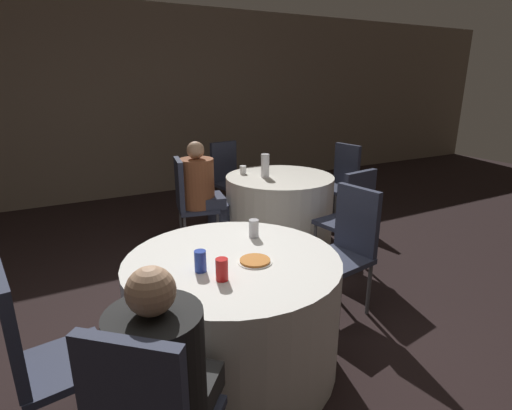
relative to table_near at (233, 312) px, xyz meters
name	(u,v)px	position (x,y,z in m)	size (l,w,h in m)	color
ground_plane	(228,353)	(0.00, 0.09, -0.36)	(16.00, 16.00, 0.00)	black
wall_back	(105,104)	(0.00, 4.29, 1.04)	(16.00, 0.06, 2.80)	#7A6B5B
table_near	(233,312)	(0.00, 0.00, 0.00)	(1.29, 1.29, 0.72)	white
table_far	(279,208)	(1.36, 1.67, 0.00)	(1.19, 1.19, 0.72)	white
chair_near_east	(349,240)	(1.05, 0.17, 0.21)	(0.46, 0.46, 0.97)	#2D3347
chair_near_west	(36,349)	(-1.05, -0.15, 0.21)	(0.46, 0.45, 0.97)	#2D3347
chair_far_south	(351,213)	(1.51, 0.67, 0.21)	(0.45, 0.46, 0.97)	#2D3347
chair_far_east	(342,177)	(2.36, 1.81, 0.21)	(0.46, 0.45, 0.97)	#2D3347
chair_far_west	(188,197)	(0.37, 1.86, 0.21)	(0.47, 0.47, 0.97)	#2D3347
chair_far_north	(227,173)	(1.18, 2.67, 0.21)	(0.47, 0.47, 0.97)	#2D3347
person_floral_shirt	(204,194)	(0.53, 1.83, 0.23)	(0.51, 0.40, 1.15)	#33384C
person_black_shirt	(168,386)	(-0.59, -0.67, 0.22)	(0.48, 0.49, 1.13)	#282828
pizza_plate_near	(255,261)	(0.10, -0.11, 0.37)	(0.20, 0.20, 0.02)	white
soda_can_red	(222,269)	(-0.16, -0.21, 0.42)	(0.07, 0.07, 0.12)	red
soda_can_blue	(200,261)	(-0.22, -0.06, 0.42)	(0.07, 0.07, 0.12)	#1E38A5
soda_can_silver	(254,228)	(0.27, 0.24, 0.42)	(0.07, 0.07, 0.12)	silver
bottle_far	(265,166)	(1.20, 1.72, 0.49)	(0.09, 0.09, 0.25)	white
cup_far	(243,170)	(1.06, 1.97, 0.41)	(0.07, 0.07, 0.09)	white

